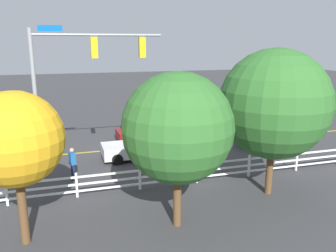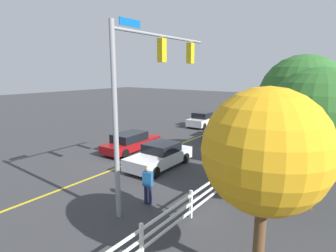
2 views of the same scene
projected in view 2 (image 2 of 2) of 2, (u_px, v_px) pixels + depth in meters
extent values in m
plane|color=#38383A|center=(139.00, 160.00, 17.90)|extent=(120.00, 120.00, 0.00)
cube|color=gold|center=(174.00, 146.00, 21.07)|extent=(28.00, 0.16, 0.01)
cylinder|color=gray|center=(115.00, 124.00, 10.17)|extent=(0.20, 0.20, 7.45)
cylinder|color=gray|center=(165.00, 36.00, 11.95)|extent=(6.17, 0.12, 0.12)
cube|color=#0C59B2|center=(130.00, 23.00, 10.15)|extent=(1.10, 0.03, 0.28)
cube|color=gold|center=(162.00, 50.00, 11.88)|extent=(0.32, 0.28, 1.00)
sphere|color=red|center=(159.00, 43.00, 11.91)|extent=(0.17, 0.17, 0.17)
sphere|color=orange|center=(159.00, 51.00, 11.97)|extent=(0.17, 0.17, 0.17)
sphere|color=#148C19|center=(159.00, 58.00, 12.03)|extent=(0.17, 0.17, 0.17)
cube|color=gold|center=(190.00, 53.00, 13.75)|extent=(0.32, 0.28, 1.00)
sphere|color=red|center=(188.00, 47.00, 13.77)|extent=(0.17, 0.17, 0.17)
sphere|color=orange|center=(188.00, 53.00, 13.84)|extent=(0.17, 0.17, 0.17)
sphere|color=#148C19|center=(188.00, 60.00, 13.90)|extent=(0.17, 0.17, 0.17)
cube|color=maroon|center=(132.00, 144.00, 19.81)|extent=(4.84, 1.91, 0.56)
cube|color=black|center=(129.00, 137.00, 19.51)|extent=(2.49, 1.64, 0.59)
cylinder|color=black|center=(138.00, 140.00, 21.60)|extent=(0.65, 0.25, 0.64)
cylinder|color=black|center=(154.00, 143.00, 20.74)|extent=(0.65, 0.25, 0.64)
cylinder|color=black|center=(108.00, 150.00, 18.96)|extent=(0.65, 0.25, 0.64)
cylinder|color=black|center=(125.00, 154.00, 18.09)|extent=(0.65, 0.25, 0.64)
cube|color=silver|center=(159.00, 158.00, 16.43)|extent=(4.58, 1.94, 0.68)
cube|color=black|center=(162.00, 147.00, 16.50)|extent=(1.91, 1.72, 0.54)
cylinder|color=black|center=(155.00, 172.00, 14.74)|extent=(0.64, 0.23, 0.64)
cylinder|color=black|center=(131.00, 166.00, 15.74)|extent=(0.64, 0.23, 0.64)
cylinder|color=black|center=(185.00, 158.00, 17.22)|extent=(0.64, 0.23, 0.64)
cylinder|color=black|center=(163.00, 153.00, 18.22)|extent=(0.64, 0.23, 0.64)
cube|color=navy|center=(223.00, 132.00, 23.49)|extent=(4.08, 1.87, 0.74)
cube|color=black|center=(224.00, 124.00, 23.53)|extent=(2.14, 1.63, 0.51)
cylinder|color=black|center=(225.00, 139.00, 21.99)|extent=(0.65, 0.24, 0.64)
cylinder|color=black|center=(207.00, 136.00, 22.88)|extent=(0.65, 0.24, 0.64)
cylinder|color=black|center=(237.00, 133.00, 24.20)|extent=(0.65, 0.24, 0.64)
cylinder|color=black|center=(220.00, 131.00, 25.10)|extent=(0.65, 0.24, 0.64)
cube|color=silver|center=(203.00, 121.00, 28.62)|extent=(4.13, 1.91, 0.69)
cube|color=black|center=(202.00, 115.00, 28.33)|extent=(1.76, 1.66, 0.58)
cylinder|color=black|center=(202.00, 121.00, 30.25)|extent=(0.65, 0.24, 0.64)
cylinder|color=black|center=(216.00, 122.00, 29.33)|extent=(0.65, 0.24, 0.64)
cylinder|color=black|center=(189.00, 125.00, 28.00)|extent=(0.65, 0.24, 0.64)
cylinder|color=black|center=(204.00, 126.00, 27.08)|extent=(0.65, 0.24, 0.64)
cylinder|color=#191E3F|center=(146.00, 194.00, 11.88)|extent=(0.16, 0.16, 0.85)
cylinder|color=#191E3F|center=(150.00, 195.00, 11.81)|extent=(0.16, 0.16, 0.85)
cube|color=#1E5999|center=(148.00, 179.00, 11.70)|extent=(0.36, 0.46, 0.62)
sphere|color=tan|center=(148.00, 169.00, 11.62)|extent=(0.22, 0.22, 0.22)
cube|color=white|center=(299.00, 124.00, 26.69)|extent=(0.10, 0.10, 1.15)
cube|color=white|center=(293.00, 129.00, 24.40)|extent=(0.10, 0.10, 1.15)
cube|color=white|center=(284.00, 135.00, 22.11)|extent=(0.10, 0.10, 1.15)
cube|color=white|center=(274.00, 143.00, 19.83)|extent=(0.10, 0.10, 1.15)
cube|color=white|center=(262.00, 152.00, 17.54)|extent=(0.10, 0.10, 1.15)
cube|color=white|center=(245.00, 164.00, 15.25)|extent=(0.10, 0.10, 1.15)
cube|color=white|center=(223.00, 181.00, 12.97)|extent=(0.10, 0.10, 1.15)
cube|color=white|center=(191.00, 204.00, 10.68)|extent=(0.10, 0.10, 1.15)
cube|color=white|center=(142.00, 240.00, 8.39)|extent=(0.10, 0.10, 1.15)
cube|color=white|center=(254.00, 152.00, 16.32)|extent=(26.00, 0.06, 0.09)
cube|color=white|center=(254.00, 157.00, 16.39)|extent=(26.00, 0.06, 0.09)
cube|color=white|center=(254.00, 163.00, 16.45)|extent=(26.00, 0.06, 0.09)
cylinder|color=brown|center=(259.00, 241.00, 7.21)|extent=(0.30, 0.30, 2.56)
sphere|color=gold|center=(266.00, 151.00, 6.72)|extent=(3.17, 3.17, 3.17)
cylinder|color=brown|center=(311.00, 183.00, 11.31)|extent=(0.31, 0.31, 2.31)
sphere|color=#2D6628|center=(318.00, 119.00, 10.78)|extent=(4.05, 4.05, 4.05)
cylinder|color=brown|center=(297.00, 149.00, 16.06)|extent=(0.31, 0.31, 2.37)
sphere|color=#2D6628|center=(302.00, 98.00, 15.47)|extent=(4.84, 4.84, 4.84)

